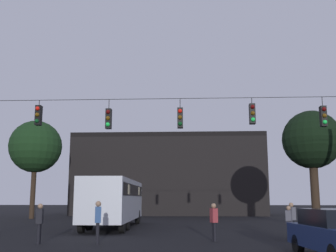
% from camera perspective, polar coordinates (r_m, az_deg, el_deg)
% --- Properties ---
extents(ground_plane, '(168.00, 168.00, 0.00)m').
position_cam_1_polar(ground_plane, '(31.70, 2.81, -13.43)').
color(ground_plane, black).
rests_on(ground_plane, ground).
extents(overhead_signal_span, '(19.88, 0.44, 7.19)m').
position_cam_1_polar(overhead_signal_span, '(18.80, 2.32, -2.76)').
color(overhead_signal_span, black).
rests_on(overhead_signal_span, ground).
extents(city_bus, '(2.77, 11.05, 3.00)m').
position_cam_1_polar(city_bus, '(26.92, -7.50, -9.98)').
color(city_bus, '#B7BCC6').
rests_on(city_bus, ground).
extents(pedestrian_crossing_left, '(0.35, 0.42, 1.63)m').
position_cam_1_polar(pedestrian_crossing_left, '(18.33, 6.45, -12.94)').
color(pedestrian_crossing_left, black).
rests_on(pedestrian_crossing_left, ground).
extents(pedestrian_crossing_center, '(0.29, 0.39, 1.64)m').
position_cam_1_polar(pedestrian_crossing_center, '(18.12, -17.55, -12.58)').
color(pedestrian_crossing_center, black).
rests_on(pedestrian_crossing_center, ground).
extents(pedestrian_crossing_right, '(0.36, 0.42, 1.52)m').
position_cam_1_polar(pedestrian_crossing_right, '(19.44, 16.61, -12.64)').
color(pedestrian_crossing_right, black).
rests_on(pedestrian_crossing_right, ground).
extents(pedestrian_near_bus, '(0.32, 0.41, 1.74)m').
position_cam_1_polar(pedestrian_near_bus, '(17.42, -9.80, -12.78)').
color(pedestrian_near_bus, black).
rests_on(pedestrian_near_bus, ground).
extents(pedestrian_trailing, '(0.36, 0.42, 1.65)m').
position_cam_1_polar(pedestrian_trailing, '(21.03, 16.95, -12.18)').
color(pedestrian_trailing, black).
rests_on(pedestrian_trailing, ground).
extents(corner_building, '(21.31, 8.86, 8.96)m').
position_cam_1_polar(corner_building, '(47.97, 0.19, -6.95)').
color(corner_building, black).
rests_on(corner_building, ground).
extents(tree_left_silhouette, '(3.89, 3.89, 7.67)m').
position_cam_1_polar(tree_left_silhouette, '(28.87, 19.50, -1.94)').
color(tree_left_silhouette, '#2D2116').
rests_on(tree_left_silhouette, ground).
extents(tree_behind_building, '(4.91, 4.91, 9.14)m').
position_cam_1_polar(tree_behind_building, '(40.56, -18.07, -2.80)').
color(tree_behind_building, '#2D2116').
rests_on(tree_behind_building, ground).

